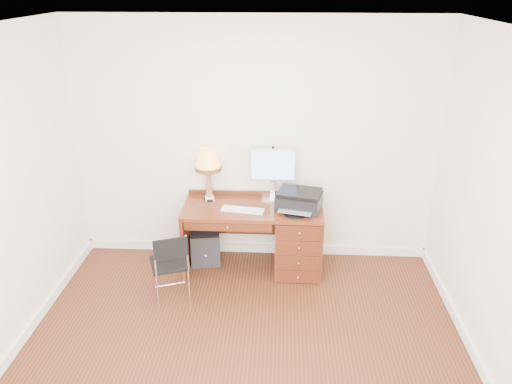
# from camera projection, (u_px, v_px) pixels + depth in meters

# --- Properties ---
(ground) EXTENTS (4.00, 4.00, 0.00)m
(ground) POSITION_uv_depth(u_px,v_px,m) (243.00, 351.00, 4.38)
(ground) COLOR #3A1A0D
(ground) RESTS_ON ground
(room_shell) EXTENTS (4.00, 4.00, 4.00)m
(room_shell) POSITION_uv_depth(u_px,v_px,m) (248.00, 304.00, 4.94)
(room_shell) COLOR white
(room_shell) RESTS_ON ground
(desk) EXTENTS (1.50, 0.67, 0.75)m
(desk) POSITION_uv_depth(u_px,v_px,m) (282.00, 235.00, 5.49)
(desk) COLOR maroon
(desk) RESTS_ON ground
(monitor) EXTENTS (0.51, 0.16, 0.58)m
(monitor) POSITION_uv_depth(u_px,v_px,m) (273.00, 167.00, 5.43)
(monitor) COLOR silver
(monitor) RESTS_ON desk
(keyboard) EXTENTS (0.47, 0.20, 0.02)m
(keyboard) POSITION_uv_depth(u_px,v_px,m) (243.00, 210.00, 5.28)
(keyboard) COLOR white
(keyboard) RESTS_ON desk
(mouse_pad) EXTENTS (0.24, 0.24, 0.05)m
(mouse_pad) POSITION_uv_depth(u_px,v_px,m) (295.00, 213.00, 5.19)
(mouse_pad) COLOR black
(mouse_pad) RESTS_ON desk
(printer) EXTENTS (0.53, 0.45, 0.20)m
(printer) POSITION_uv_depth(u_px,v_px,m) (299.00, 200.00, 5.29)
(printer) COLOR black
(printer) RESTS_ON desk
(leg_lamp) EXTENTS (0.29, 0.29, 0.60)m
(leg_lamp) POSITION_uv_depth(u_px,v_px,m) (208.00, 163.00, 5.37)
(leg_lamp) COLOR black
(leg_lamp) RESTS_ON desk
(phone) EXTENTS (0.11, 0.11, 0.20)m
(phone) POSITION_uv_depth(u_px,v_px,m) (209.00, 195.00, 5.52)
(phone) COLOR white
(phone) RESTS_ON desk
(pen_cup) EXTENTS (0.08, 0.08, 0.10)m
(pen_cup) POSITION_uv_depth(u_px,v_px,m) (281.00, 198.00, 5.47)
(pen_cup) COLOR black
(pen_cup) RESTS_ON desk
(chair) EXTENTS (0.47, 0.47, 0.77)m
(chair) POSITION_uv_depth(u_px,v_px,m) (168.00, 261.00, 4.88)
(chair) COLOR black
(chair) RESTS_ON ground
(equipment_box) EXTENTS (0.38, 0.38, 0.38)m
(equipment_box) POSITION_uv_depth(u_px,v_px,m) (205.00, 246.00, 5.71)
(equipment_box) COLOR black
(equipment_box) RESTS_ON ground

